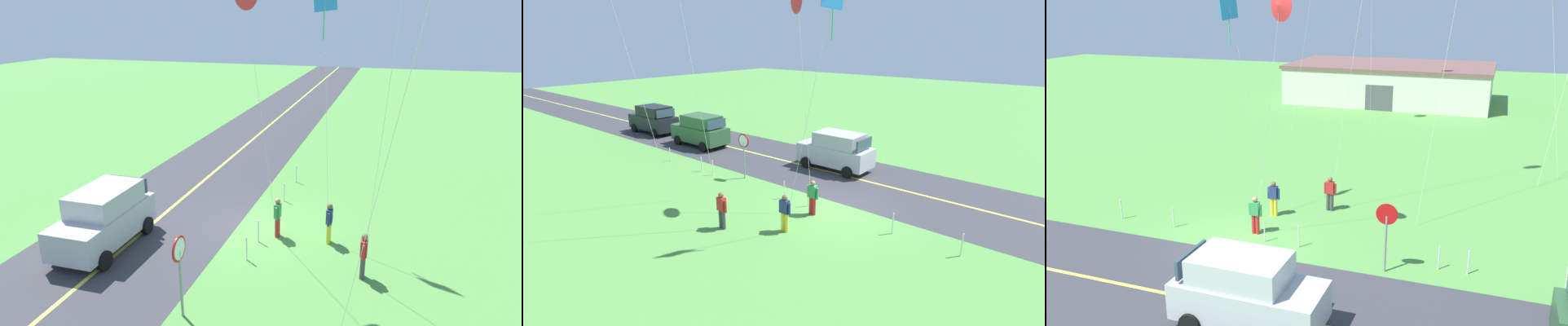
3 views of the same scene
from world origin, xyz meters
The scene contains 18 objects.
ground_plane centered at (0.00, 0.00, -0.05)m, with size 120.00×120.00×0.10m, color #549342.
asphalt_road centered at (0.00, -4.00, 0.00)m, with size 120.00×7.00×0.00m, color #38383D.
road_centre_stripe centered at (0.00, -4.00, 0.01)m, with size 120.00×0.16×0.00m, color #E5E04C.
car_suv_foreground centered at (3.02, -4.72, 1.15)m, with size 4.40×2.12×2.24m.
car_parked_east_near centered at (13.42, -2.96, 1.15)m, with size 4.40×2.12×2.24m.
car_parked_east_far centered at (19.54, -3.06, 1.15)m, with size 4.40×2.12×2.24m.
stop_sign centered at (6.09, -0.10, 1.80)m, with size 0.76×0.08×2.56m.
person_adult_near centered at (0.40, 3.29, 0.86)m, with size 0.58×0.22×1.60m.
person_adult_companion centered at (0.46, 1.28, 0.86)m, with size 0.58×0.22×1.60m.
person_child_watcher centered at (2.55, 4.73, 0.86)m, with size 0.58×0.22×1.60m.
kite_blue_mid centered at (1.97, 0.53, 8.98)m, with size 2.05×1.09×9.56m.
fence_post_0 centered at (-5.71, 0.70, 0.45)m, with size 0.05×0.05×0.90m, color silver.
fence_post_1 centered at (-3.07, 0.70, 0.45)m, with size 0.05×0.05×0.90m, color silver.
fence_post_2 centered at (1.12, 0.70, 0.45)m, with size 0.05×0.05×0.90m, color silver.
fence_post_3 centered at (2.56, 0.70, 0.45)m, with size 0.05×0.05×0.90m, color silver.
fence_post_4 centered at (7.86, 0.70, 0.45)m, with size 0.05×0.05×0.90m, color silver.
fence_post_5 centered at (8.87, 0.70, 0.45)m, with size 0.05×0.05×0.90m, color silver.
fence_post_6 centered at (12.00, 0.70, 0.45)m, with size 0.05×0.05×0.90m, color silver.
Camera 2 is at (-8.55, 14.20, 7.55)m, focal length 26.57 mm.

